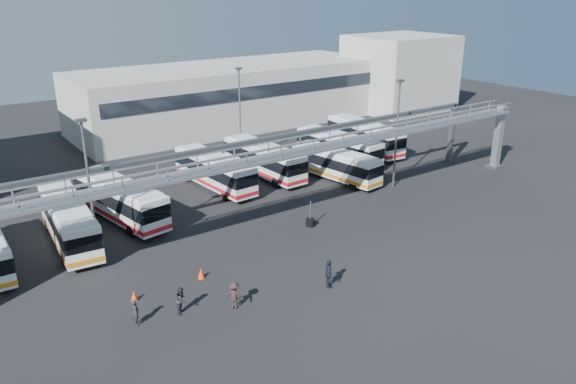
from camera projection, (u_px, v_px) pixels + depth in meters
ground at (346, 244)px, 42.14m from camera, size 140.00×140.00×0.00m
gantry at (300, 155)px, 44.69m from camera, size 51.40×5.15×7.10m
warehouse at (231, 95)px, 76.27m from camera, size 42.00×14.00×8.00m
building_right at (399, 73)px, 85.19m from camera, size 14.00×12.00×11.00m
light_pole_left at (89, 184)px, 37.60m from camera, size 0.70×0.35×10.21m
light_pole_mid at (397, 128)px, 51.96m from camera, size 0.70×0.35×10.21m
light_pole_back at (240, 111)px, 59.11m from camera, size 0.70×0.35×10.21m
bus_1 at (69, 220)px, 41.63m from camera, size 3.42×11.14×3.33m
bus_2 at (120, 199)px, 45.69m from camera, size 4.43×11.39×3.38m
bus_4 at (214, 170)px, 52.92m from camera, size 3.25×10.82×3.24m
bus_5 at (264, 159)px, 56.18m from camera, size 3.07×11.00×3.31m
bus_6 at (336, 163)px, 55.20m from camera, size 3.74×10.25×3.04m
bus_7 at (339, 147)px, 60.31m from camera, size 3.57×10.92×3.26m
bus_8 at (365, 135)px, 64.44m from camera, size 3.51×11.46×3.43m
pedestrian_a at (136, 312)px, 31.94m from camera, size 0.52×0.66×1.61m
pedestrian_b at (182, 300)px, 33.09m from camera, size 1.04×1.04×1.70m
pedestrian_c at (234, 295)px, 33.56m from camera, size 1.24×1.26×1.74m
pedestrian_d at (329, 274)px, 35.81m from camera, size 0.89×1.23×1.93m
cone_left at (201, 273)px, 37.14m from camera, size 0.55×0.55×0.75m
cone_right at (134, 296)px, 34.50m from camera, size 0.49×0.49×0.72m
tire_stack at (310, 222)px, 45.10m from camera, size 0.75×0.75×2.13m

